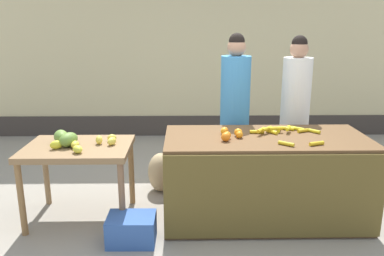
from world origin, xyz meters
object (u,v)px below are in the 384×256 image
Objects in this scene: produce_crate at (132,229)px; produce_sack at (161,172)px; vendor_woman_white_shirt at (295,113)px; vendor_woman_blue_shirt at (235,114)px.

produce_sack is (0.20, 1.15, 0.10)m from produce_crate.
vendor_woman_white_shirt is at bearing 35.48° from produce_crate.
vendor_woman_white_shirt is 4.17× the size of produce_crate.
vendor_woman_white_shirt is at bearing 7.75° from vendor_woman_blue_shirt.
produce_crate is at bearing -99.82° from produce_sack.
produce_crate is 1.17m from produce_sack.
vendor_woman_blue_shirt is at bearing -172.25° from vendor_woman_white_shirt.
produce_crate is (-1.81, -1.29, -0.80)m from vendor_woman_white_shirt.
vendor_woman_white_shirt is 2.36m from produce_crate.
produce_sack is at bearing -175.09° from vendor_woman_white_shirt.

